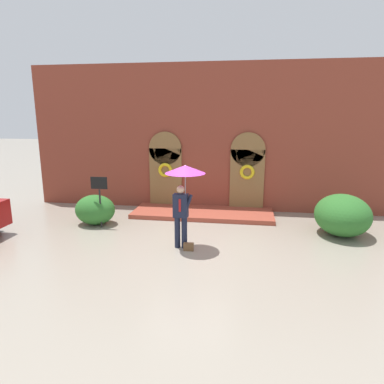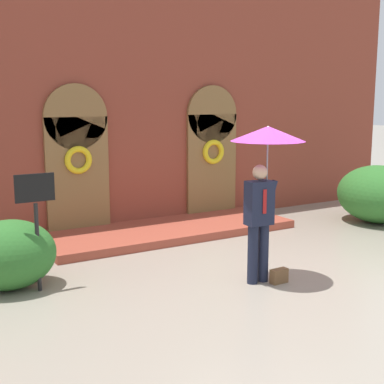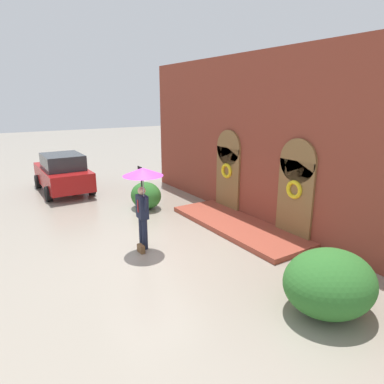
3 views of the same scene
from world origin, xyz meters
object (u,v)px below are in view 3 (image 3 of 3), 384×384
sign_post (142,182)px  shrub_right (329,283)px  handbag (141,249)px  parked_car (63,173)px  person_with_umbrella (143,184)px  shrub_left (146,195)px

sign_post → shrub_right: (7.73, 0.48, -0.52)m
handbag → parked_car: 7.81m
shrub_right → sign_post: bearing=-176.5°
person_with_umbrella → shrub_right: person_with_umbrella is taller
person_with_umbrella → shrub_left: 4.02m
shrub_left → sign_post: bearing=-42.6°
sign_post → shrub_left: bearing=137.4°
handbag → sign_post: 3.70m
sign_post → person_with_umbrella: bearing=-23.5°
shrub_left → shrub_right: size_ratio=0.71×
shrub_left → handbag: bearing=-27.4°
handbag → shrub_left: 4.01m
handbag → shrub_right: size_ratio=0.15×
sign_post → handbag: bearing=-25.5°
shrub_left → person_with_umbrella: bearing=-25.8°
sign_post → shrub_right: bearing=3.5°
shrub_right → parked_car: 12.50m
handbag → shrub_left: bearing=151.1°
person_with_umbrella → parked_car: person_with_umbrella is taller
handbag → shrub_right: 4.98m
sign_post → parked_car: parked_car is taller
person_with_umbrella → sign_post: bearing=156.5°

